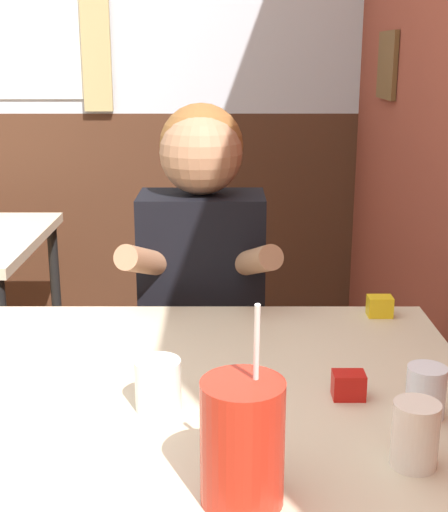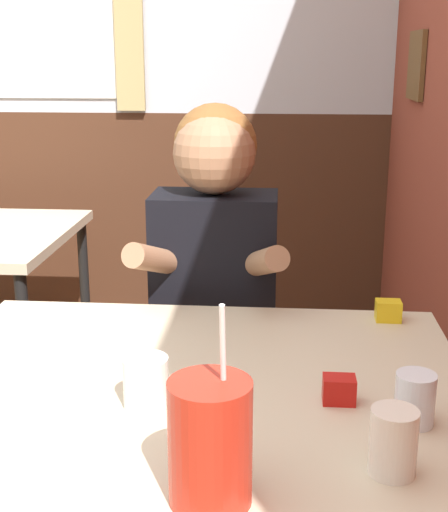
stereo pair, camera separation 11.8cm
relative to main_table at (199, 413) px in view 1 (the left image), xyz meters
name	(u,v)px [view 1 (the left image)]	position (x,y,z in m)	size (l,w,h in m)	color
back_wall	(81,52)	(-0.56, 1.89, 0.68)	(5.35, 0.09, 2.70)	silver
main_table	(199,413)	(0.00, 0.00, 0.00)	(1.09, 0.90, 0.73)	beige
person_seated	(202,307)	(-0.01, 0.63, -0.01)	(0.42, 0.42, 1.23)	black
cocktail_pitcher	(242,442)	(0.07, -0.37, 0.15)	(0.12, 0.12, 0.31)	#B22819
glass_near_pitcher	(425,391)	(0.40, -0.12, 0.10)	(0.07, 0.07, 0.09)	silver
glass_center	(158,385)	(-0.07, -0.09, 0.11)	(0.08, 0.08, 0.09)	silver
glass_far_side	(414,434)	(0.34, -0.27, 0.11)	(0.07, 0.07, 0.11)	silver
condiment_ketchup	(348,385)	(0.28, -0.05, 0.08)	(0.06, 0.04, 0.05)	#B7140F
condiment_mustard	(379,306)	(0.43, 0.38, 0.08)	(0.06, 0.04, 0.05)	yellow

